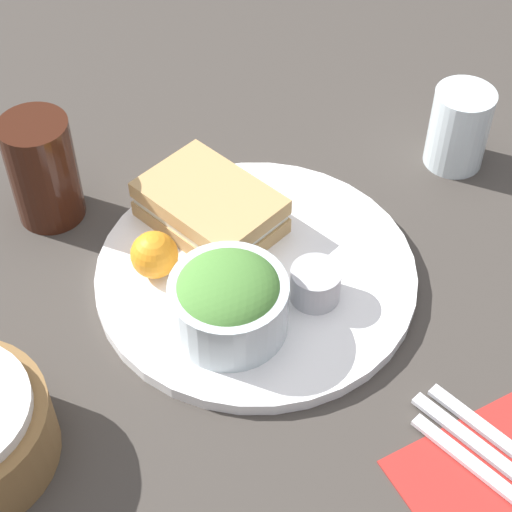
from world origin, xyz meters
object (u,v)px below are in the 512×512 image
object	(u,v)px
water_glass	(459,128)
dressing_cup	(315,284)
salad_bowl	(229,300)
plate	(256,274)
drink_glass	(43,170)
knife	(505,466)
sandwich	(210,208)
spoon	(493,480)

from	to	relation	value
water_glass	dressing_cup	bearing A→B (deg)	113.52
salad_bowl	water_glass	world-z (taller)	water_glass
plate	water_glass	bearing A→B (deg)	-79.69
drink_glass	knife	bearing A→B (deg)	-154.06
sandwich	water_glass	size ratio (longest dim) A/B	1.71
water_glass	drink_glass	bearing A→B (deg)	72.47
plate	water_glass	size ratio (longest dim) A/B	3.39
salad_bowl	spoon	bearing A→B (deg)	-153.52
knife	plate	bearing A→B (deg)	180.00
drink_glass	knife	xyz separation A→B (m)	(-0.49, -0.24, -0.06)
salad_bowl	dressing_cup	size ratio (longest dim) A/B	2.26
drink_glass	water_glass	size ratio (longest dim) A/B	1.28
sandwich	dressing_cup	distance (m)	0.15
plate	dressing_cup	xyz separation A→B (m)	(-0.06, -0.03, 0.03)
dressing_cup	spoon	world-z (taller)	dressing_cup
sandwich	water_glass	world-z (taller)	water_glass
plate	spoon	bearing A→B (deg)	-167.35
spoon	plate	bearing A→B (deg)	176.63
plate	salad_bowl	size ratio (longest dim) A/B	2.91
salad_bowl	drink_glass	world-z (taller)	drink_glass
knife	water_glass	xyz separation A→B (m)	(0.35, -0.21, 0.04)
sandwich	salad_bowl	xyz separation A→B (m)	(-0.13, 0.05, 0.01)
sandwich	salad_bowl	bearing A→B (deg)	161.12
sandwich	spoon	bearing A→B (deg)	-168.36
plate	drink_glass	world-z (taller)	drink_glass
water_glass	plate	bearing A→B (deg)	100.31
dressing_cup	knife	bearing A→B (deg)	-168.00
salad_bowl	sandwich	bearing A→B (deg)	-18.88
sandwich	drink_glass	size ratio (longest dim) A/B	1.34
plate	knife	distance (m)	0.31
dressing_cup	water_glass	bearing A→B (deg)	-66.48
drink_glass	knife	distance (m)	0.54
sandwich	spoon	distance (m)	0.39
knife	dressing_cup	bearing A→B (deg)	175.98
salad_bowl	knife	xyz separation A→B (m)	(-0.24, -0.14, -0.05)
plate	drink_glass	bearing A→B (deg)	38.29
spoon	water_glass	size ratio (longest dim) A/B	1.72
dressing_cup	spoon	xyz separation A→B (m)	(-0.24, -0.03, -0.03)
drink_glass	water_glass	world-z (taller)	drink_glass
salad_bowl	water_glass	size ratio (longest dim) A/B	1.17
plate	sandwich	xyz separation A→B (m)	(0.08, 0.01, 0.03)
salad_bowl	dressing_cup	bearing A→B (deg)	-95.00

